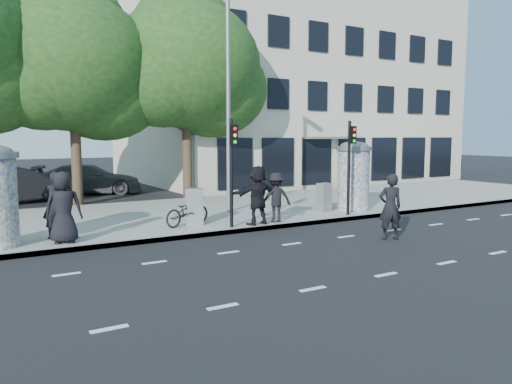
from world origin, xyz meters
TOP-DOWN VIEW (x-y plane):
  - ground at (0.00, 0.00)m, footprint 120.00×120.00m
  - sidewalk at (0.00, 7.50)m, footprint 40.00×8.00m
  - curb at (0.00, 3.55)m, footprint 40.00×0.10m
  - lane_dash_near at (0.00, -2.20)m, footprint 32.00×0.12m
  - lane_dash_far at (0.00, 1.40)m, footprint 32.00×0.12m
  - ad_column_right at (5.20, 4.70)m, footprint 1.36×1.36m
  - traffic_pole_near at (-0.60, 3.79)m, footprint 0.22×0.31m
  - traffic_pole_far at (4.20, 3.79)m, footprint 0.22×0.31m
  - street_lamp at (0.80, 6.63)m, footprint 0.25×0.93m
  - tree_near_left at (-3.50, 12.70)m, footprint 6.80×6.80m
  - tree_center at (1.50, 12.30)m, footprint 7.00×7.00m
  - building at (12.00, 19.99)m, footprint 20.30×15.85m
  - ped_a at (-5.55, 4.10)m, footprint 1.08×0.85m
  - ped_b at (-5.66, 4.84)m, footprint 0.70×0.47m
  - ped_d at (1.10, 3.91)m, footprint 1.18×0.83m
  - ped_f at (0.35, 3.85)m, footprint 1.82×0.77m
  - man_road at (2.82, 0.46)m, footprint 0.82×0.69m
  - bicycle at (-1.69, 4.82)m, footprint 1.16×1.86m
  - cabinet_left at (-1.41, 4.88)m, footprint 0.68×0.59m
  - cabinet_right at (3.96, 4.95)m, footprint 0.59×0.48m
  - car_mid at (-5.67, 14.71)m, footprint 2.65×5.24m
  - car_right at (-2.13, 16.74)m, footprint 3.80×5.69m

SIDE VIEW (x-z plane):
  - ground at x=0.00m, z-range 0.00..0.00m
  - lane_dash_near at x=0.00m, z-range 0.00..0.01m
  - lane_dash_far at x=0.00m, z-range 0.00..0.01m
  - sidewalk at x=0.00m, z-range 0.00..0.15m
  - curb at x=0.00m, z-range -0.01..0.15m
  - bicycle at x=-1.69m, z-range 0.15..1.07m
  - cabinet_right at x=3.96m, z-range 0.15..1.23m
  - cabinet_left at x=-1.41m, z-range 0.15..1.33m
  - car_right at x=-2.13m, z-range 0.00..1.53m
  - car_mid at x=-5.67m, z-range 0.00..1.65m
  - man_road at x=2.82m, z-range 0.00..1.93m
  - ped_d at x=1.10m, z-range 0.15..1.80m
  - ped_b at x=-5.66m, z-range 0.15..2.03m
  - ped_f at x=0.35m, z-range 0.15..2.07m
  - ped_a at x=-5.55m, z-range 0.15..2.09m
  - ad_column_right at x=5.20m, z-range 0.21..2.86m
  - traffic_pole_near at x=-0.60m, z-range 0.53..3.93m
  - traffic_pole_far at x=4.20m, z-range 0.53..3.93m
  - street_lamp at x=0.80m, z-range 0.79..8.79m
  - building at x=12.00m, z-range -0.01..11.99m
  - tree_near_left at x=-3.50m, z-range 1.58..10.55m
  - tree_center at x=1.50m, z-range 1.66..10.96m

